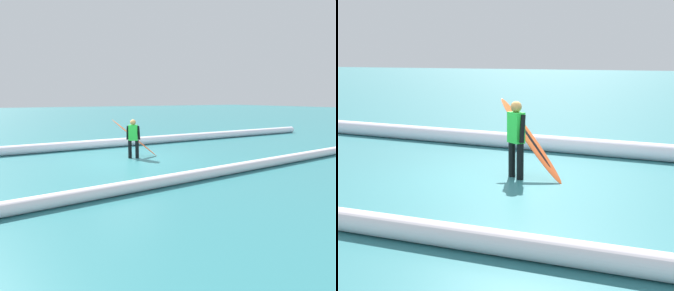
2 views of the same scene
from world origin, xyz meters
TOP-DOWN VIEW (x-y plane):
  - ground_plane at (0.00, 0.00)m, footprint 147.90×147.90m
  - surfer at (-0.28, -0.06)m, footprint 0.45×0.39m
  - surfboard at (-0.46, -0.34)m, footprint 1.73×1.05m
  - wave_crest_foreground at (-0.13, -2.96)m, footprint 25.89×1.21m
  - wave_crest_midground at (-2.23, 3.61)m, footprint 14.51×0.83m

SIDE VIEW (x-z plane):
  - ground_plane at x=0.00m, z-range 0.00..0.00m
  - wave_crest_midground at x=-2.23m, z-range 0.00..0.32m
  - wave_crest_foreground at x=-0.13m, z-range 0.00..0.41m
  - surfboard at x=-0.46m, z-range -0.02..1.52m
  - surfer at x=-0.28m, z-range 0.09..1.61m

